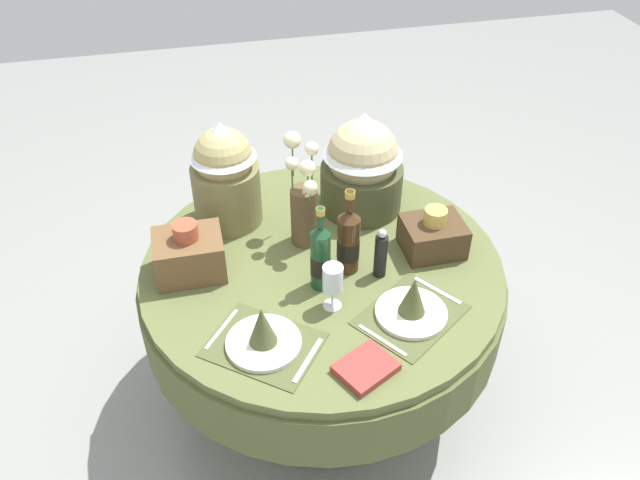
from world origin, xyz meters
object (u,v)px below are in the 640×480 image
object	(u,v)px
book_on_table	(366,368)
gift_tub_back_right	(362,160)
place_setting_left	(263,335)
place_setting_right	(412,305)
pepper_mill	(381,254)
gift_tub_back_left	(225,170)
woven_basket_side_left	(189,254)
wine_bottle_left	(320,257)
wine_glass_left	(333,279)
dining_table	(322,294)
flower_vase	(304,202)
woven_basket_side_right	(433,235)
wine_bottle_centre	(348,240)

from	to	relation	value
book_on_table	gift_tub_back_right	world-z (taller)	gift_tub_back_right
place_setting_left	place_setting_right	bearing A→B (deg)	2.28
place_setting_left	pepper_mill	distance (m)	0.52
gift_tub_back_left	woven_basket_side_left	size ratio (longest dim) A/B	1.79
wine_bottle_left	wine_glass_left	distance (m)	0.11
wine_bottle_left	book_on_table	world-z (taller)	wine_bottle_left
dining_table	book_on_table	distance (m)	0.55
gift_tub_back_left	woven_basket_side_left	bearing A→B (deg)	-121.03
pepper_mill	place_setting_right	bearing A→B (deg)	-79.26
wine_bottle_left	gift_tub_back_left	world-z (taller)	gift_tub_back_left
place_setting_right	flower_vase	distance (m)	0.55
place_setting_left	gift_tub_back_right	xyz separation A→B (m)	(0.50, 0.66, 0.17)
dining_table	gift_tub_back_left	distance (m)	0.59
wine_bottle_left	gift_tub_back_right	xyz separation A→B (m)	(0.27, 0.43, 0.09)
book_on_table	pepper_mill	bearing A→B (deg)	40.00
gift_tub_back_right	woven_basket_side_right	world-z (taller)	gift_tub_back_right
book_on_table	woven_basket_side_left	world-z (taller)	woven_basket_side_left
gift_tub_back_left	gift_tub_back_right	bearing A→B (deg)	-3.44
wine_bottle_left	book_on_table	distance (m)	0.42
wine_bottle_left	woven_basket_side_left	xyz separation A→B (m)	(-0.43, 0.17, -0.05)
place_setting_left	woven_basket_side_right	distance (m)	0.76
woven_basket_side_right	gift_tub_back_right	bearing A→B (deg)	118.92
woven_basket_side_left	pepper_mill	bearing A→B (deg)	-14.42
place_setting_left	pepper_mill	bearing A→B (deg)	27.75
book_on_table	gift_tub_back_right	bearing A→B (deg)	47.71
pepper_mill	gift_tub_back_right	size ratio (longest dim) A/B	0.48
wine_bottle_centre	dining_table	bearing A→B (deg)	148.21
gift_tub_back_left	woven_basket_side_right	distance (m)	0.81
place_setting_right	gift_tub_back_right	world-z (taller)	gift_tub_back_right
wine_bottle_centre	wine_glass_left	bearing A→B (deg)	-119.75
wine_bottle_centre	woven_basket_side_right	world-z (taller)	wine_bottle_centre
wine_bottle_left	wine_bottle_centre	distance (m)	0.13
place_setting_left	gift_tub_back_left	xyz separation A→B (m)	(-0.02, 0.69, 0.18)
flower_vase	wine_bottle_centre	xyz separation A→B (m)	(0.12, -0.20, -0.05)
flower_vase	woven_basket_side_right	distance (m)	0.49
place_setting_left	gift_tub_back_left	bearing A→B (deg)	92.05
place_setting_right	wine_bottle_left	world-z (taller)	wine_bottle_left
wine_bottle_centre	wine_glass_left	distance (m)	0.20
wine_glass_left	gift_tub_back_left	distance (m)	0.64
wine_bottle_left	wine_bottle_centre	bearing A→B (deg)	29.15
place_setting_left	wine_bottle_left	bearing A→B (deg)	44.28
gift_tub_back_right	place_setting_left	bearing A→B (deg)	-127.47
book_on_table	woven_basket_side_left	distance (m)	0.75
place_setting_right	woven_basket_side_left	bearing A→B (deg)	150.79
wine_glass_left	pepper_mill	distance (m)	0.23
wine_glass_left	wine_bottle_centre	bearing A→B (deg)	60.25
wine_bottle_centre	gift_tub_back_left	bearing A→B (deg)	133.84
woven_basket_side_right	wine_glass_left	bearing A→B (deg)	-154.32
gift_tub_back_right	woven_basket_side_left	distance (m)	0.75
wine_glass_left	pepper_mill	xyz separation A→B (m)	(0.20, 0.12, -0.03)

